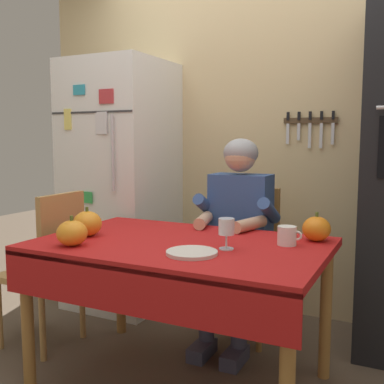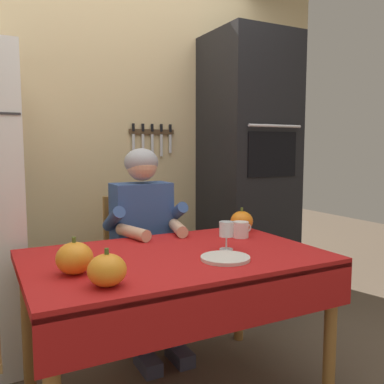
{
  "view_description": "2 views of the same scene",
  "coord_description": "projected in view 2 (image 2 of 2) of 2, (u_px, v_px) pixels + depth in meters",
  "views": [
    {
      "loc": [
        1.02,
        -1.86,
        1.24
      ],
      "look_at": [
        0.01,
        0.2,
        0.98
      ],
      "focal_mm": 42.83,
      "sensor_mm": 36.0,
      "label": 1
    },
    {
      "loc": [
        -0.83,
        -1.67,
        1.26
      ],
      "look_at": [
        0.14,
        0.19,
        1.03
      ],
      "focal_mm": 38.81,
      "sensor_mm": 36.0,
      "label": 2
    }
  ],
  "objects": [
    {
      "name": "wall_oven",
      "position": [
        247.0,
        173.0,
        3.24
      ],
      "size": [
        0.6,
        0.64,
        2.1
      ],
      "color": "black",
      "rests_on": "ground"
    },
    {
      "name": "wine_glass",
      "position": [
        226.0,
        230.0,
        2.07
      ],
      "size": [
        0.07,
        0.07,
        0.14
      ],
      "color": "white",
      "rests_on": "dining_table"
    },
    {
      "name": "serving_tray",
      "position": [
        225.0,
        258.0,
        1.89
      ],
      "size": [
        0.23,
        0.23,
        0.02
      ],
      "primitive_type": "cylinder",
      "color": "silver",
      "rests_on": "dining_table"
    },
    {
      "name": "pumpkin_large",
      "position": [
        107.0,
        270.0,
        1.53
      ],
      "size": [
        0.15,
        0.15,
        0.14
      ],
      "color": "orange",
      "rests_on": "dining_table"
    },
    {
      "name": "back_wall_assembly",
      "position": [
        109.0,
        140.0,
        3.06
      ],
      "size": [
        3.7,
        0.13,
        2.6
      ],
      "color": "#D1B784",
      "rests_on": "ground"
    },
    {
      "name": "pumpkin_small",
      "position": [
        242.0,
        221.0,
        2.54
      ],
      "size": [
        0.14,
        0.14,
        0.14
      ],
      "color": "orange",
      "rests_on": "dining_table"
    },
    {
      "name": "dining_table",
      "position": [
        177.0,
        272.0,
        1.99
      ],
      "size": [
        1.4,
        0.9,
        0.74
      ],
      "color": "#9E6B33",
      "rests_on": "ground"
    },
    {
      "name": "coffee_mug",
      "position": [
        241.0,
        230.0,
        2.36
      ],
      "size": [
        0.12,
        0.09,
        0.09
      ],
      "color": "white",
      "rests_on": "dining_table"
    },
    {
      "name": "pumpkin_medium",
      "position": [
        75.0,
        258.0,
        1.68
      ],
      "size": [
        0.15,
        0.15,
        0.15
      ],
      "color": "orange",
      "rests_on": "dining_table"
    },
    {
      "name": "seated_person",
      "position": [
        146.0,
        231.0,
        2.55
      ],
      "size": [
        0.47,
        0.55,
        1.25
      ],
      "color": "#38384C",
      "rests_on": "ground"
    },
    {
      "name": "chair_behind_person",
      "position": [
        136.0,
        260.0,
        2.74
      ],
      "size": [
        0.4,
        0.4,
        0.93
      ],
      "color": "#9E6B33",
      "rests_on": "ground"
    }
  ]
}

